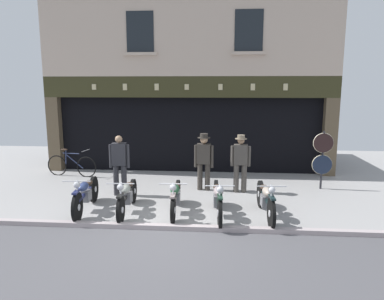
{
  "coord_description": "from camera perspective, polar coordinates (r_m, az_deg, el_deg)",
  "views": [
    {
      "loc": [
        1.14,
        -7.07,
        3.0
      ],
      "look_at": [
        0.34,
        2.71,
        1.24
      ],
      "focal_mm": 33.73,
      "sensor_mm": 36.0,
      "label": 1
    }
  ],
  "objects": [
    {
      "name": "tyre_sign_pole",
      "position": [
        11.1,
        19.96,
        -0.69
      ],
      "size": [
        0.58,
        0.06,
        1.71
      ],
      "color": "#232328",
      "rests_on": "ground"
    },
    {
      "name": "leaning_bicycle",
      "position": [
        12.71,
        -18.53,
        -2.28
      ],
      "size": [
        1.78,
        0.5,
        0.94
      ],
      "rotation": [
        0.0,
        0.0,
        -1.71
      ],
      "color": "black",
      "rests_on": "ground"
    },
    {
      "name": "shop_facade",
      "position": [
        14.18,
        0.08,
        4.98
      ],
      "size": [
        10.22,
        4.42,
        6.32
      ],
      "color": "black",
      "rests_on": "ground"
    },
    {
      "name": "advert_board_near",
      "position": [
        12.98,
        -10.48,
        4.56
      ],
      "size": [
        0.75,
        0.03,
        0.93
      ],
      "color": "beige"
    },
    {
      "name": "salesman_right",
      "position": [
        10.23,
        7.68,
        -1.71
      ],
      "size": [
        0.56,
        0.33,
        1.65
      ],
      "rotation": [
        0.0,
        0.0,
        3.12
      ],
      "color": "#47423D",
      "rests_on": "ground"
    },
    {
      "name": "motorcycle_center_right",
      "position": [
        8.37,
        4.11,
        -7.68
      ],
      "size": [
        0.62,
        2.09,
        0.93
      ],
      "rotation": [
        0.0,
        0.0,
        3.21
      ],
      "color": "black",
      "rests_on": "ground"
    },
    {
      "name": "ground",
      "position": [
        6.9,
        -5.54,
        -16.03
      ],
      "size": [
        21.92,
        22.0,
        0.18
      ],
      "color": "#969493"
    },
    {
      "name": "motorcycle_left",
      "position": [
        9.08,
        -16.46,
        -6.67
      ],
      "size": [
        0.62,
        2.09,
        0.94
      ],
      "rotation": [
        0.0,
        0.0,
        3.23
      ],
      "color": "black",
      "rests_on": "ground"
    },
    {
      "name": "shopkeeper_center",
      "position": [
        10.35,
        1.88,
        -1.41
      ],
      "size": [
        0.56,
        0.37,
        1.65
      ],
      "rotation": [
        0.0,
        0.0,
        3.02
      ],
      "color": "#38332D",
      "rests_on": "ground"
    },
    {
      "name": "motorcycle_center",
      "position": [
        8.58,
        -2.61,
        -7.34
      ],
      "size": [
        0.62,
        2.0,
        0.9
      ],
      "rotation": [
        0.0,
        0.0,
        3.18
      ],
      "color": "black",
      "rests_on": "ground"
    },
    {
      "name": "motorcycle_center_left",
      "position": [
        8.77,
        -10.24,
        -7.13
      ],
      "size": [
        0.62,
        2.07,
        0.91
      ],
      "rotation": [
        0.0,
        0.0,
        3.19
      ],
      "color": "black",
      "rests_on": "ground"
    },
    {
      "name": "motorcycle_right",
      "position": [
        8.51,
        11.58,
        -7.6
      ],
      "size": [
        0.62,
        2.07,
        0.93
      ],
      "rotation": [
        0.0,
        0.0,
        3.2
      ],
      "color": "black",
      "rests_on": "ground"
    },
    {
      "name": "salesman_left",
      "position": [
        10.05,
        -11.39,
        -1.96
      ],
      "size": [
        0.56,
        0.26,
        1.67
      ],
      "rotation": [
        0.0,
        0.0,
        3.2
      ],
      "color": "#2D2D33",
      "rests_on": "ground"
    }
  ]
}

